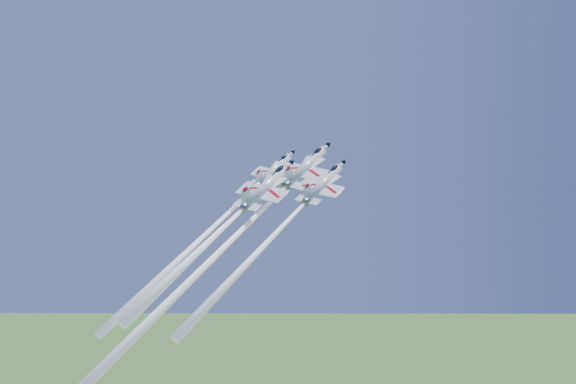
{
  "coord_description": "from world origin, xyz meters",
  "views": [
    {
      "loc": [
        0.78,
        -126.27,
        102.54
      ],
      "look_at": [
        0.0,
        0.0,
        96.39
      ],
      "focal_mm": 40.0,
      "sensor_mm": 36.0,
      "label": 1
    }
  ],
  "objects_px": {
    "jet_lead": "(230,241)",
    "jet_right": "(277,232)",
    "jet_slot": "(224,227)",
    "jet_left": "(216,225)"
  },
  "relations": [
    {
      "from": "jet_lead",
      "to": "jet_right",
      "type": "distance_m",
      "value": 8.94
    },
    {
      "from": "jet_right",
      "to": "jet_slot",
      "type": "bearing_deg",
      "value": -156.1
    },
    {
      "from": "jet_right",
      "to": "jet_slot",
      "type": "distance_m",
      "value": 9.84
    },
    {
      "from": "jet_left",
      "to": "jet_slot",
      "type": "xyz_separation_m",
      "value": [
        1.8,
        -2.84,
        -0.12
      ]
    },
    {
      "from": "jet_lead",
      "to": "jet_right",
      "type": "height_order",
      "value": "jet_lead"
    },
    {
      "from": "jet_lead",
      "to": "jet_slot",
      "type": "bearing_deg",
      "value": -126.94
    },
    {
      "from": "jet_lead",
      "to": "jet_right",
      "type": "relative_size",
      "value": 1.43
    },
    {
      "from": "jet_left",
      "to": "jet_right",
      "type": "bearing_deg",
      "value": 12.6
    },
    {
      "from": "jet_lead",
      "to": "jet_left",
      "type": "relative_size",
      "value": 1.31
    },
    {
      "from": "jet_right",
      "to": "jet_slot",
      "type": "relative_size",
      "value": 1.06
    }
  ]
}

